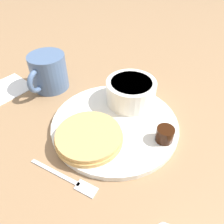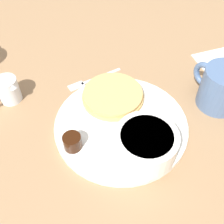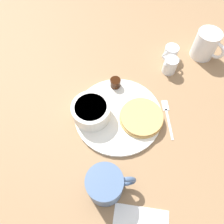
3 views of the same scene
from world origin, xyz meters
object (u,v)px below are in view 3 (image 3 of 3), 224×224
at_px(creamer_pitcher_near, 170,65).
at_px(second_mug, 206,45).
at_px(coffee_mug, 106,185).
at_px(plate, 118,115).
at_px(creamer_pitcher_far, 171,53).
at_px(fork, 167,114).
at_px(bowl, 91,111).

xyz_separation_m(creamer_pitcher_near, second_mug, (-0.10, -0.12, 0.02)).
bearing_deg(creamer_pitcher_near, coffee_mug, 81.44).
height_order(creamer_pitcher_near, second_mug, second_mug).
xyz_separation_m(plate, second_mug, (-0.21, -0.35, 0.04)).
distance_m(creamer_pitcher_near, creamer_pitcher_far, 0.06).
bearing_deg(second_mug, fork, 77.77).
distance_m(fork, second_mug, 0.31).
distance_m(creamer_pitcher_near, fork, 0.18).
height_order(creamer_pitcher_near, fork, creamer_pitcher_near).
relative_size(plate, bowl, 2.37).
height_order(coffee_mug, creamer_pitcher_near, coffee_mug).
bearing_deg(fork, creamer_pitcher_near, -78.87).
bearing_deg(plate, coffee_mug, 100.83).
xyz_separation_m(plate, creamer_pitcher_far, (-0.10, -0.30, 0.02)).
relative_size(fork, second_mug, 1.19).
distance_m(bowl, creamer_pitcher_far, 0.37).
bearing_deg(bowl, fork, -157.90).
bearing_deg(coffee_mug, creamer_pitcher_near, -98.56).
bearing_deg(second_mug, creamer_pitcher_near, 49.69).
distance_m(bowl, creamer_pitcher_near, 0.33).
bearing_deg(creamer_pitcher_far, creamer_pitcher_near, 100.10).
relative_size(coffee_mug, creamer_pitcher_far, 1.97).
height_order(bowl, creamer_pitcher_far, bowl).
bearing_deg(plate, creamer_pitcher_far, -108.64).
bearing_deg(bowl, creamer_pitcher_near, -124.72).
relative_size(plate, coffee_mug, 2.30).
xyz_separation_m(coffee_mug, creamer_pitcher_far, (-0.06, -0.51, -0.02)).
xyz_separation_m(coffee_mug, second_mug, (-0.17, -0.57, 0.00)).
height_order(coffee_mug, second_mug, second_mug).
xyz_separation_m(bowl, creamer_pitcher_far, (-0.17, -0.33, -0.01)).
relative_size(bowl, coffee_mug, 0.97).
xyz_separation_m(plate, creamer_pitcher_near, (-0.11, -0.23, 0.02)).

